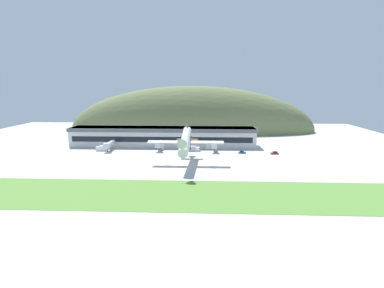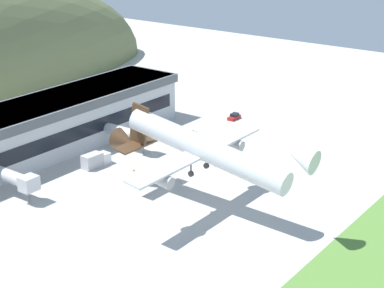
{
  "view_description": "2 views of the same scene",
  "coord_description": "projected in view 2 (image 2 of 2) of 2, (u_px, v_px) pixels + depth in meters",
  "views": [
    {
      "loc": [
        19.8,
        -144.5,
        38.22
      ],
      "look_at": [
        13.48,
        -1.76,
        10.28
      ],
      "focal_mm": 28.0,
      "sensor_mm": 36.0,
      "label": 1
    },
    {
      "loc": [
        -78.64,
        -66.62,
        53.88
      ],
      "look_at": [
        12.59,
        1.79,
        11.41
      ],
      "focal_mm": 60.0,
      "sensor_mm": 36.0,
      "label": 2
    }
  ],
  "objects": [
    {
      "name": "traffic_cone_0",
      "position": [
        134.0,
        170.0,
        138.54
      ],
      "size": [
        0.52,
        0.52,
        0.58
      ],
      "color": "orange",
      "rests_on": "ground_plane"
    },
    {
      "name": "service_car_0",
      "position": [
        234.0,
        117.0,
        172.22
      ],
      "size": [
        4.44,
        2.11,
        1.57
      ],
      "color": "#B21E1E",
      "rests_on": "ground_plane"
    },
    {
      "name": "jetway_2",
      "position": [
        130.0,
        134.0,
        149.04
      ],
      "size": [
        3.38,
        13.28,
        5.43
      ],
      "color": "silver",
      "rests_on": "ground_plane"
    },
    {
      "name": "service_car_1",
      "position": [
        189.0,
        134.0,
        159.28
      ],
      "size": [
        4.12,
        1.83,
        1.41
      ],
      "color": "#264C99",
      "rests_on": "ground_plane"
    },
    {
      "name": "ground_plane",
      "position": [
        158.0,
        225.0,
        115.22
      ],
      "size": [
        327.53,
        327.53,
        0.0
      ],
      "primitive_type": "plane",
      "color": "#B7B5AF"
    },
    {
      "name": "box_truck",
      "position": [
        96.0,
        160.0,
        140.73
      ],
      "size": [
        6.92,
        3.04,
        3.1
      ],
      "color": "silver",
      "rests_on": "ground_plane"
    },
    {
      "name": "cargo_airplane",
      "position": [
        202.0,
        149.0,
        117.55
      ],
      "size": [
        37.15,
        44.8,
        11.4
      ],
      "color": "silver"
    },
    {
      "name": "jetway_1",
      "position": [
        16.0,
        179.0,
        124.84
      ],
      "size": [
        3.38,
        12.26,
        5.43
      ],
      "color": "silver",
      "rests_on": "ground_plane"
    }
  ]
}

